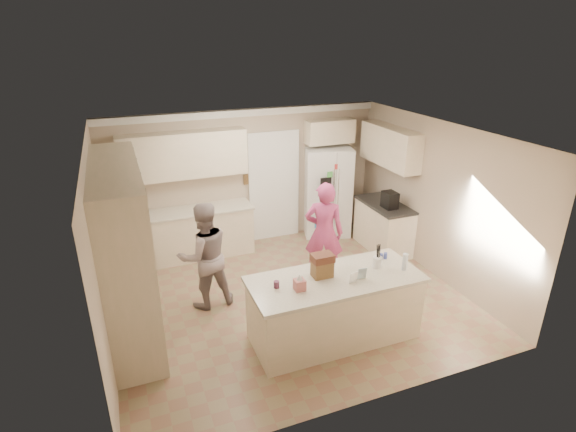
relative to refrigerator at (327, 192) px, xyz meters
name	(u,v)px	position (x,y,z in m)	size (l,w,h in m)	color
floor	(290,299)	(-1.61, -2.06, -0.91)	(5.20, 4.60, 0.02)	#8B644D
ceiling	(291,133)	(-1.61, -2.06, 1.71)	(5.20, 4.60, 0.02)	white
wall_back	(246,178)	(-1.61, 0.25, 0.40)	(5.20, 0.02, 2.60)	#C0AB92
wall_front	(373,305)	(-1.61, -4.37, 0.40)	(5.20, 0.02, 2.60)	#C0AB92
wall_left	(99,252)	(-4.22, -2.06, 0.40)	(0.02, 4.60, 2.60)	#C0AB92
wall_right	(436,200)	(1.00, -2.06, 0.40)	(0.02, 4.60, 2.60)	#C0AB92
crown_back	(244,113)	(-1.61, 0.20, 1.63)	(5.20, 0.08, 0.12)	white
pantry_bank	(125,250)	(-3.91, -1.86, 0.28)	(0.60, 2.60, 2.35)	beige
back_base_cab	(192,234)	(-2.76, -0.06, -0.46)	(2.20, 0.60, 0.88)	beige
back_countertop	(190,211)	(-2.76, -0.07, 0.00)	(2.24, 0.63, 0.04)	silver
back_upper_cab	(184,155)	(-2.76, 0.07, 1.00)	(2.20, 0.35, 0.80)	beige
doorway_opening	(274,187)	(-1.06, 0.22, 0.15)	(0.90, 0.06, 2.10)	black
doorway_casing	(274,188)	(-1.06, 0.19, 0.15)	(1.02, 0.03, 2.22)	white
wall_frame_upper	(247,166)	(-1.59, 0.21, 0.65)	(0.15, 0.02, 0.20)	brown
wall_frame_lower	(247,179)	(-1.59, 0.21, 0.38)	(0.15, 0.02, 0.20)	brown
refrigerator	(327,192)	(0.00, 0.00, 0.00)	(0.90, 0.70, 1.80)	white
fridge_seam	(335,197)	(0.00, -0.35, 0.00)	(0.01, 0.02, 1.78)	gray
fridge_dispenser	(326,186)	(-0.22, -0.36, 0.25)	(0.22, 0.03, 0.35)	black
fridge_handle_l	(334,190)	(-0.05, -0.37, 0.15)	(0.02, 0.02, 0.85)	silver
fridge_handle_r	(338,190)	(0.05, -0.37, 0.15)	(0.02, 0.02, 0.85)	silver
over_fridge_cab	(329,131)	(0.04, 0.07, 1.20)	(0.95, 0.35, 0.45)	beige
right_base_cab	(383,227)	(0.69, -1.06, -0.46)	(0.60, 1.20, 0.88)	beige
right_countertop	(385,205)	(0.68, -1.06, 0.00)	(0.63, 1.24, 0.04)	#2D2B28
right_upper_cab	(390,146)	(0.81, -0.86, 1.05)	(0.35, 1.50, 0.70)	beige
coffee_maker	(390,200)	(0.64, -1.26, 0.17)	(0.22, 0.28, 0.30)	black
island_base	(334,309)	(-1.41, -3.16, -0.46)	(2.20, 0.90, 0.88)	beige
island_top	(336,279)	(-1.41, -3.16, 0.00)	(2.28, 0.96, 0.05)	silver
utensil_crock	(377,262)	(-0.76, -3.11, 0.10)	(0.13, 0.13, 0.15)	white
tissue_box	(300,285)	(-1.96, -3.26, 0.10)	(0.13, 0.13, 0.14)	#CB6D69
tissue_plume	(300,277)	(-1.96, -3.26, 0.20)	(0.08, 0.08, 0.08)	white
dollhouse_body	(322,269)	(-1.56, -3.06, 0.14)	(0.26, 0.18, 0.22)	brown
dollhouse_roof	(323,258)	(-1.56, -3.06, 0.30)	(0.28, 0.20, 0.10)	#592D1E
jam_jar	(276,284)	(-2.21, -3.11, 0.07)	(0.07, 0.07, 0.09)	#59263F
greeting_card_a	(354,277)	(-1.26, -3.36, 0.11)	(0.12, 0.01, 0.16)	white
greeting_card_b	(362,273)	(-1.11, -3.31, 0.11)	(0.12, 0.01, 0.16)	silver
water_bottle	(405,262)	(-0.46, -3.31, 0.14)	(0.07, 0.07, 0.24)	silver
shaker_salt	(381,257)	(-0.59, -2.94, 0.07)	(0.05, 0.05, 0.09)	#334194
shaker_pepper	(385,256)	(-0.52, -2.94, 0.07)	(0.05, 0.05, 0.09)	#334194
teen_boy	(205,256)	(-2.85, -1.74, -0.07)	(0.81, 0.63, 1.66)	gray
teen_girl	(324,233)	(-0.89, -1.71, -0.04)	(0.63, 0.41, 1.72)	#BC4166
fridge_magnets	(335,197)	(0.00, -0.36, 0.00)	(0.76, 0.02, 1.44)	tan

